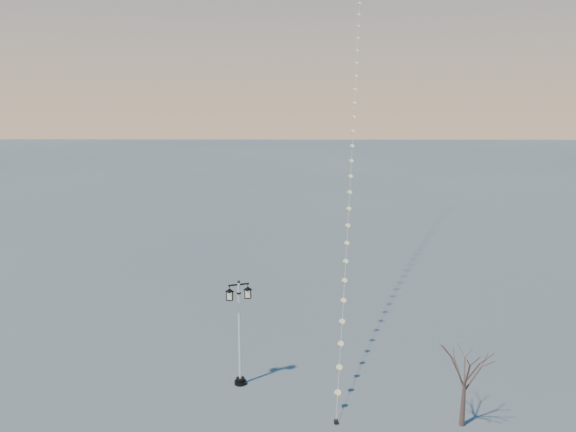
{
  "coord_description": "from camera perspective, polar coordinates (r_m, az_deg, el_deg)",
  "views": [
    {
      "loc": [
        -0.06,
        -23.4,
        14.12
      ],
      "look_at": [
        -0.42,
        6.05,
        7.82
      ],
      "focal_mm": 36.72,
      "sensor_mm": 36.0,
      "label": 1
    }
  ],
  "objects": [
    {
      "name": "bare_tree",
      "position": [
        26.7,
        16.8,
        -14.08
      ],
      "size": [
        2.24,
        2.24,
        3.72
      ],
      "rotation": [
        0.0,
        0.0,
        0.14
      ],
      "color": "brown",
      "rests_on": "ground"
    },
    {
      "name": "ground",
      "position": [
        27.33,
        0.76,
        -19.03
      ],
      "size": [
        300.0,
        300.0,
        0.0
      ],
      "primitive_type": "plane",
      "color": "slate",
      "rests_on": "ground"
    },
    {
      "name": "street_lamp",
      "position": [
        28.88,
        -4.72,
        -10.73
      ],
      "size": [
        1.3,
        0.75,
        5.32
      ],
      "rotation": [
        0.0,
        0.0,
        0.33
      ],
      "color": "black",
      "rests_on": "ground"
    },
    {
      "name": "kite_train",
      "position": [
        42.65,
        6.46,
        12.68
      ],
      "size": [
        5.33,
        39.44,
        29.47
      ],
      "rotation": [
        0.0,
        0.0,
        0.12
      ],
      "color": "black",
      "rests_on": "ground"
    }
  ]
}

